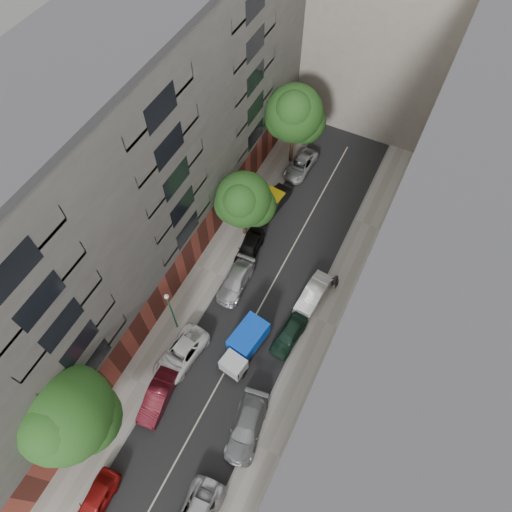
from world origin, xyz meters
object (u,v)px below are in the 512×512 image
Objects in this scene: car_right_3 at (313,294)px; car_left_4 at (249,247)px; tree_far at (295,116)px; car_left_0 at (95,502)px; tree_mid at (244,202)px; car_left_5 at (273,202)px; car_left_1 at (158,397)px; car_right_2 at (289,335)px; car_left_2 at (181,354)px; car_right_1 at (247,427)px; car_left_3 at (236,281)px; pedestrian at (335,281)px; tree_near at (66,417)px; tarp_truck at (244,345)px; car_left_6 at (300,165)px; lamp_post at (171,308)px.

car_left_4 is at bearing 170.82° from car_right_3.
tree_far reaches higher than car_left_4.
tree_mid reaches higher than car_left_0.
car_left_5 is at bearing 86.99° from car_left_4.
car_right_3 is at bearing 54.78° from car_left_1.
car_right_2 is (6.88, -11.60, -0.03)m from car_left_5.
car_left_2 is 16.80m from car_left_5.
car_right_1 is (6.81, -13.79, 0.02)m from car_left_4.
car_left_3 is 11.97m from car_right_1.
car_left_3 is 2.54× the size of pedestrian.
pedestrian is at bearing 66.16° from car_left_0.
car_left_0 is 6.62m from tree_near.
pedestrian is at bearing 60.54° from car_right_3.
tarp_truck is 1.24× the size of car_right_2.
car_left_5 is 5.88m from tree_mid.
car_left_2 is at bearing -87.71° from tree_far.
tree_near reaches higher than car_left_2.
tree_far is (-1.28, 0.52, 5.40)m from car_left_6.
car_left_0 is at bearing -95.81° from car_left_4.
tarp_truck is at bearing 109.69° from car_right_1.
car_left_6 is (-0.43, 14.80, -0.03)m from car_left_3.
car_right_1 reaches higher than car_left_0.
car_left_5 is 2.33× the size of pedestrian.
car_left_0 is 33.60m from car_left_6.
tree_mid reaches higher than car_left_6.
car_left_0 is at bearing -96.36° from car_left_1.
lamp_post is (-2.01, -20.41, 2.99)m from car_left_6.
tree_far reaches higher than lamp_post.
car_left_4 reaches higher than car_right_3.
car_right_3 reaches higher than car_left_3.
tree_near reaches higher than car_left_5.
car_left_1 is at bearing 55.67° from tree_near.
tree_mid reaches higher than car_right_3.
car_left_6 is 14.68m from car_right_3.
pedestrian is at bearing 42.35° from lamp_post.
car_left_1 is at bearing 86.76° from car_left_0.
car_left_1 is at bearing -121.32° from car_right_2.
car_left_0 reaches higher than car_left_2.
tree_mid is 10.30m from tree_far.
car_left_4 is at bearing 95.45° from car_left_3.
lamp_post reaches higher than car_left_3.
tree_mid reaches higher than car_right_1.
tarp_truck is at bearing -108.57° from car_right_3.
car_left_0 is at bearing -47.89° from tree_near.
car_right_3 reaches higher than car_left_0.
car_left_6 is 18.39m from car_right_2.
tree_far reaches higher than car_left_2.
car_left_0 is (-3.90, -13.85, -0.51)m from tarp_truck.
car_left_5 is 15.19m from lamp_post.
lamp_post is at bearing -164.59° from tarp_truck.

